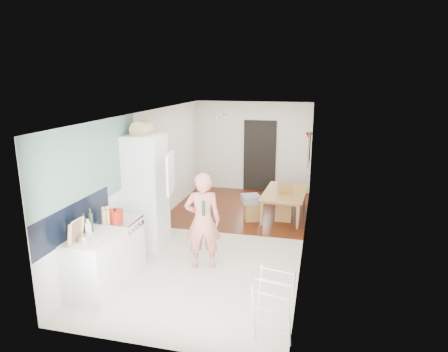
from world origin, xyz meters
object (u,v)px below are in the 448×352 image
at_px(person, 203,212).
at_px(dining_chair, 284,202).
at_px(stool, 252,211).
at_px(drying_rack, 274,307).
at_px(dining_table, 286,206).

distance_m(person, dining_chair, 2.88).
bearing_deg(stool, person, -99.94).
xyz_separation_m(dining_chair, drying_rack, (0.27, -4.24, 0.01)).
bearing_deg(person, dining_chair, -130.09).
bearing_deg(dining_chair, stool, -165.78).
xyz_separation_m(person, dining_table, (1.14, 2.87, -0.73)).
relative_size(person, dining_table, 1.37).
bearing_deg(person, drying_rack, 113.63).
xyz_separation_m(dining_table, drying_rack, (0.25, -4.52, 0.18)).
height_order(dining_table, drying_rack, drying_rack).
relative_size(dining_table, stool, 3.39).
relative_size(stool, drying_rack, 0.49).
bearing_deg(drying_rack, dining_chair, 104.76).
distance_m(dining_chair, drying_rack, 4.25).
distance_m(dining_table, stool, 0.86).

